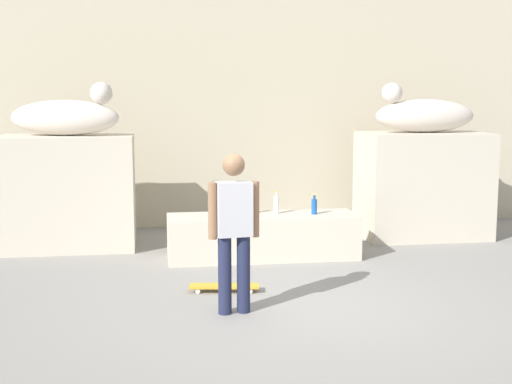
% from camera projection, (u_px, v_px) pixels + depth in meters
% --- Properties ---
extents(ground_plane, '(40.00, 40.00, 0.00)m').
position_uv_depth(ground_plane, '(297.00, 309.00, 7.53)').
color(ground_plane, gray).
extents(facade_wall, '(11.59, 0.60, 5.87)m').
position_uv_depth(facade_wall, '(238.00, 54.00, 12.19)').
color(facade_wall, '#BFB498').
rests_on(facade_wall, ground_plane).
extents(pedestal_left, '(1.94, 1.20, 1.66)m').
position_uv_depth(pedestal_left, '(68.00, 192.00, 10.45)').
color(pedestal_left, beige).
rests_on(pedestal_left, ground_plane).
extents(pedestal_right, '(1.94, 1.20, 1.66)m').
position_uv_depth(pedestal_right, '(423.00, 185.00, 11.24)').
color(pedestal_right, beige).
rests_on(pedestal_right, ground_plane).
extents(statue_reclining_left, '(1.68, 0.88, 0.78)m').
position_uv_depth(statue_reclining_left, '(67.00, 116.00, 10.30)').
color(statue_reclining_left, beige).
rests_on(statue_reclining_left, pedestal_left).
extents(statue_reclining_right, '(1.61, 0.60, 0.78)m').
position_uv_depth(statue_reclining_right, '(423.00, 114.00, 11.08)').
color(statue_reclining_right, beige).
rests_on(statue_reclining_right, pedestal_right).
extents(ledge_block, '(2.62, 0.80, 0.60)m').
position_uv_depth(ledge_block, '(263.00, 236.00, 9.84)').
color(ledge_block, beige).
rests_on(ledge_block, ground_plane).
extents(skater, '(0.54, 0.25, 1.67)m').
position_uv_depth(skater, '(234.00, 226.00, 7.29)').
color(skater, '#1E233F').
rests_on(skater, ground_plane).
extents(skateboard, '(0.82, 0.31, 0.08)m').
position_uv_depth(skateboard, '(224.00, 286.00, 8.19)').
color(skateboard, gold).
rests_on(skateboard, ground_plane).
extents(bottle_blue, '(0.08, 0.08, 0.28)m').
position_uv_depth(bottle_blue, '(314.00, 206.00, 9.86)').
color(bottle_blue, '#194C99').
rests_on(bottle_blue, ledge_block).
extents(bottle_clear, '(0.07, 0.07, 0.31)m').
position_uv_depth(bottle_clear, '(276.00, 204.00, 9.91)').
color(bottle_clear, silver).
rests_on(bottle_clear, ledge_block).
extents(bottle_brown, '(0.07, 0.07, 0.26)m').
position_uv_depth(bottle_brown, '(256.00, 206.00, 9.98)').
color(bottle_brown, '#593314').
rests_on(bottle_brown, ledge_block).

